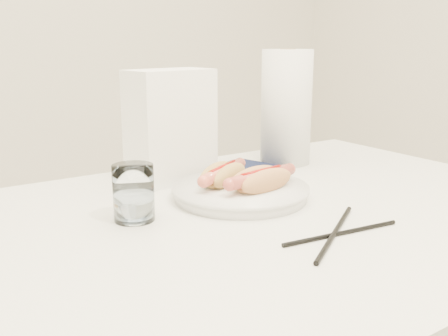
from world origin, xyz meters
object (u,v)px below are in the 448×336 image
water_glass (134,193)px  napkin_box (171,126)px  table (254,244)px  paper_towel_roll (286,107)px  hotdog_right (261,180)px  hotdog_left (223,175)px  plate (240,193)px

water_glass → napkin_box: bearing=47.9°
table → napkin_box: (-0.02, 0.26, 0.18)m
paper_towel_roll → hotdog_right: bearing=-138.1°
hotdog_right → paper_towel_roll: size_ratio=0.60×
hotdog_right → table: bearing=-146.0°
hotdog_left → table: bearing=-123.9°
hotdog_left → paper_towel_roll: size_ratio=0.54×
napkin_box → table: bearing=-93.0°
hotdog_right → hotdog_left: bearing=109.2°
napkin_box → hotdog_left: bearing=-86.6°
hotdog_left → napkin_box: size_ratio=0.62×
hotdog_left → water_glass: 0.20m
paper_towel_roll → plate: bearing=-145.6°
napkin_box → paper_towel_roll: (0.30, -0.01, 0.02)m
table → water_glass: water_glass is taller
paper_towel_roll → table: bearing=-137.9°
table → paper_towel_roll: size_ratio=4.46×
hotdog_left → paper_towel_roll: (0.27, 0.14, 0.09)m
hotdog_right → paper_towel_roll: paper_towel_roll is taller
table → hotdog_right: (0.05, 0.04, 0.10)m
hotdog_left → napkin_box: 0.17m
plate → hotdog_right: (0.02, -0.04, 0.03)m
plate → hotdog_right: 0.05m
table → napkin_box: size_ratio=5.17×
napkin_box → paper_towel_roll: bearing=-9.6°
hotdog_left → water_glass: (-0.20, -0.03, 0.01)m
plate → napkin_box: size_ratio=1.07×
table → plate: bearing=72.7°
table → hotdog_right: size_ratio=7.46×
water_glass → table: bearing=-22.5°
napkin_box → hotdog_right: bearing=-80.9°
table → plate: plate is taller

